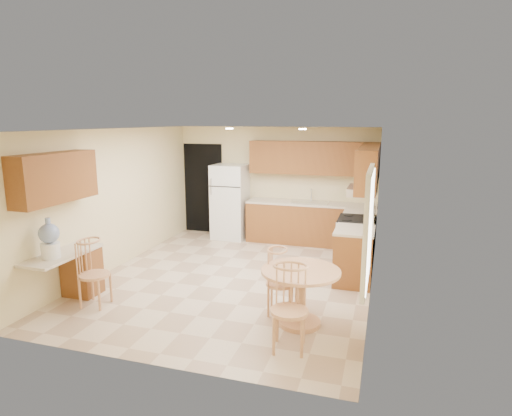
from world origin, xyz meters
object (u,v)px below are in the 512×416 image
(chair_table_a, at_px, (279,277))
(stove, at_px, (356,242))
(refrigerator, at_px, (230,202))
(chair_desk, at_px, (89,269))
(water_crock, at_px, (50,240))
(dining_table, at_px, (300,289))
(chair_table_b, at_px, (288,304))

(chair_table_a, bearing_deg, stove, 154.28)
(refrigerator, bearing_deg, chair_desk, -98.32)
(refrigerator, xyz_separation_m, chair_desk, (-0.60, -4.10, -0.25))
(stove, xyz_separation_m, water_crock, (-3.92, -3.08, 0.56))
(dining_table, xyz_separation_m, chair_table_b, (0.00, -0.75, 0.12))
(chair_table_b, bearing_deg, stove, -106.60)
(stove, height_order, chair_table_b, stove)
(chair_desk, distance_m, water_crock, 0.66)
(water_crock, bearing_deg, chair_table_b, -3.04)
(chair_table_b, bearing_deg, chair_table_a, -77.78)
(stove, height_order, chair_desk, stove)
(chair_table_b, relative_size, water_crock, 1.78)
(refrigerator, height_order, stove, refrigerator)
(dining_table, height_order, water_crock, water_crock)
(refrigerator, height_order, chair_desk, refrigerator)
(dining_table, bearing_deg, water_crock, -170.55)
(refrigerator, distance_m, dining_table, 4.43)
(stove, xyz_separation_m, chair_desk, (-3.47, -2.88, 0.12))
(chair_table_b, xyz_separation_m, chair_desk, (-2.95, 0.38, -0.02))
(dining_table, bearing_deg, chair_table_a, 153.49)
(dining_table, height_order, chair_table_a, chair_table_a)
(stove, height_order, water_crock, water_crock)
(chair_table_b, distance_m, water_crock, 3.43)
(chair_desk, bearing_deg, stove, 125.31)
(dining_table, bearing_deg, refrigerator, 122.16)
(chair_desk, bearing_deg, chair_table_b, 78.24)
(chair_table_a, distance_m, water_crock, 3.19)
(refrigerator, distance_m, water_crock, 4.43)
(refrigerator, bearing_deg, stove, -22.99)
(chair_table_a, distance_m, chair_table_b, 0.97)
(chair_table_b, distance_m, chair_desk, 2.97)
(refrigerator, distance_m, chair_desk, 4.15)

